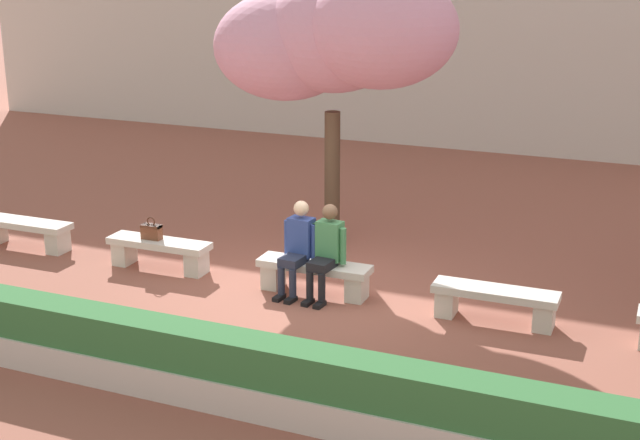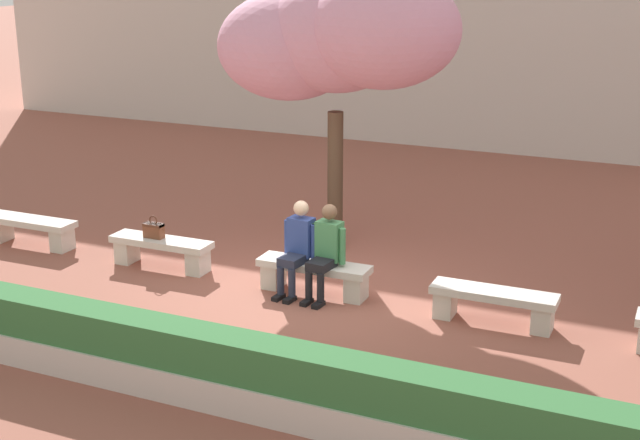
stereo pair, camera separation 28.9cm
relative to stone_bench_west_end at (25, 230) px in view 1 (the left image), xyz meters
The scene contains 10 objects.
ground_plane 5.00m from the stone_bench_west_end, ahead, with size 100.00×100.00×0.00m, color #8E5142.
stone_bench_west_end is the anchor object (origin of this frame).
stone_bench_near_west 2.50m from the stone_bench_west_end, ahead, with size 1.59×0.44×0.45m.
stone_bench_center 4.99m from the stone_bench_west_end, ahead, with size 1.59×0.44×0.45m.
stone_bench_near_east 7.49m from the stone_bench_west_end, ahead, with size 1.59×0.44×0.45m.
person_seated_left 4.79m from the stone_bench_west_end, ahead, with size 0.51×0.71×1.29m.
person_seated_right 5.21m from the stone_bench_west_end, ahead, with size 0.51×0.70×1.29m.
handbag 2.39m from the stone_bench_west_end, ahead, with size 0.30×0.15×0.34m.
cherry_tree_main 5.69m from the stone_bench_west_end, 24.08° to the left, with size 3.86×2.43×4.29m.
planter_hedge_foreground 5.95m from the stone_bench_west_end, 32.92° to the right, with size 14.28×0.50×0.80m.
Camera 1 is at (4.57, -10.51, 4.56)m, focal length 50.00 mm.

